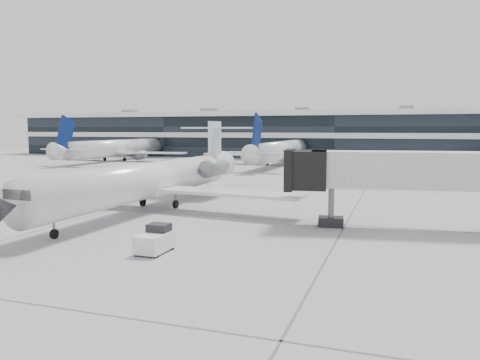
% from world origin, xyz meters
% --- Properties ---
extents(ground, '(220.00, 220.00, 0.00)m').
position_xyz_m(ground, '(0.00, 0.00, 0.00)').
color(ground, '#9A9A9D').
rests_on(ground, ground).
extents(terminal, '(170.00, 22.00, 10.00)m').
position_xyz_m(terminal, '(0.00, 82.00, 5.00)').
color(terminal, black).
rests_on(terminal, ground).
extents(bg_jet_left, '(32.00, 40.00, 9.60)m').
position_xyz_m(bg_jet_left, '(-45.00, 55.00, 0.00)').
color(bg_jet_left, silver).
rests_on(bg_jet_left, ground).
extents(bg_jet_center, '(32.00, 40.00, 9.60)m').
position_xyz_m(bg_jet_center, '(-8.00, 55.00, 0.00)').
color(bg_jet_center, silver).
rests_on(bg_jet_center, ground).
extents(regional_jet, '(27.25, 33.96, 7.85)m').
position_xyz_m(regional_jet, '(-6.77, 1.21, 2.68)').
color(regional_jet, silver).
rests_on(regional_jet, ground).
extents(jet_bridge, '(17.57, 5.69, 5.64)m').
position_xyz_m(jet_bridge, '(15.35, -0.03, 4.11)').
color(jet_bridge, silver).
rests_on(jet_bridge, ground).
extents(baggage_tug, '(1.46, 2.45, 1.55)m').
position_xyz_m(baggage_tug, '(0.51, -11.31, 0.70)').
color(baggage_tug, white).
rests_on(baggage_tug, ground).
extents(traffic_cone, '(0.40, 0.40, 0.53)m').
position_xyz_m(traffic_cone, '(-7.05, 15.08, 0.25)').
color(traffic_cone, '#FF570D').
rests_on(traffic_cone, ground).
extents(far_tug, '(2.27, 2.81, 1.56)m').
position_xyz_m(far_tug, '(-12.84, 27.70, 0.70)').
color(far_tug, black).
rests_on(far_tug, ground).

